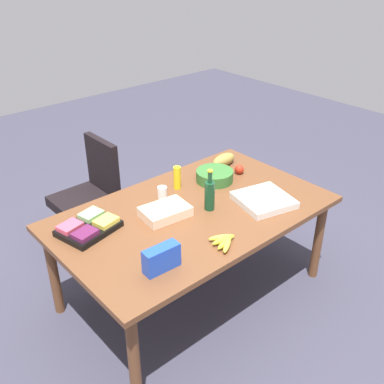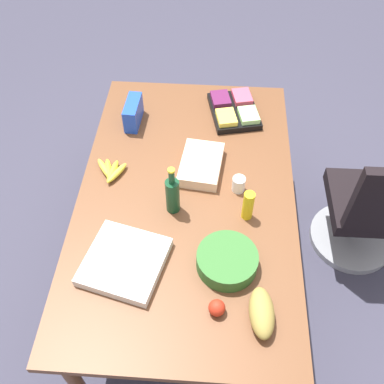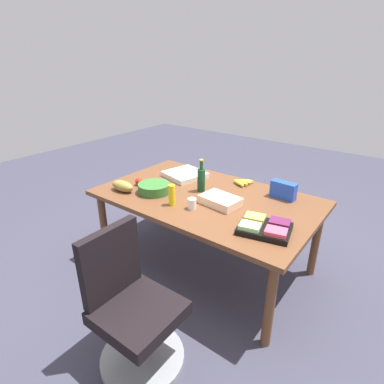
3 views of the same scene
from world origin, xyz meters
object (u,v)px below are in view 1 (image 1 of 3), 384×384
object	(u,v)px
apple_red	(239,169)
paper_cup	(162,193)
office_chair	(90,206)
conference_table	(193,219)
pizza_box	(264,200)
banana_bunch	(224,241)
salad_bowl	(215,176)
wine_bottle	(210,194)
fruit_platter	(89,227)
sheet_cake	(165,212)
mustard_bottle	(177,178)
chip_bag_blue	(161,258)
bread_loaf	(224,160)

from	to	relation	value
apple_red	paper_cup	bearing A→B (deg)	-7.57
office_chair	conference_table	bearing A→B (deg)	101.06
pizza_box	banana_bunch	size ratio (longest dim) A/B	1.85
paper_cup	salad_bowl	size ratio (longest dim) A/B	0.31
wine_bottle	fruit_platter	distance (m)	0.84
office_chair	paper_cup	size ratio (longest dim) A/B	10.50
conference_table	office_chair	distance (m)	1.18
pizza_box	sheet_cake	xyz separation A→B (m)	(0.64, -0.33, 0.01)
mustard_bottle	wine_bottle	size ratio (longest dim) A/B	0.59
mustard_bottle	pizza_box	bearing A→B (deg)	119.24
pizza_box	apple_red	distance (m)	0.49
wine_bottle	paper_cup	xyz separation A→B (m)	(0.15, -0.34, -0.07)
paper_cup	apple_red	bearing A→B (deg)	172.43
conference_table	mustard_bottle	bearing A→B (deg)	-111.17
wine_bottle	paper_cup	world-z (taller)	wine_bottle
conference_table	chip_bag_blue	bearing A→B (deg)	33.27
sheet_cake	wine_bottle	size ratio (longest dim) A/B	1.05
pizza_box	paper_cup	world-z (taller)	paper_cup
pizza_box	apple_red	bearing A→B (deg)	-101.07
mustard_bottle	fruit_platter	bearing A→B (deg)	5.07
office_chair	pizza_box	bearing A→B (deg)	115.90
apple_red	banana_bunch	world-z (taller)	apple_red
bread_loaf	wine_bottle	distance (m)	0.73
fruit_platter	sheet_cake	bearing A→B (deg)	159.58
banana_bunch	office_chair	bearing A→B (deg)	-86.36
chip_bag_blue	wine_bottle	distance (m)	0.73
sheet_cake	banana_bunch	xyz separation A→B (m)	(-0.07, 0.50, -0.01)
wine_bottle	banana_bunch	distance (m)	0.44
chip_bag_blue	mustard_bottle	size ratio (longest dim) A/B	1.23
apple_red	pizza_box	bearing A→B (deg)	64.66
office_chair	salad_bowl	distance (m)	1.18
fruit_platter	salad_bowl	bearing A→B (deg)	178.62
sheet_cake	wine_bottle	bearing A→B (deg)	155.91
sheet_cake	mustard_bottle	world-z (taller)	mustard_bottle
paper_cup	wine_bottle	bearing A→B (deg)	114.27
office_chair	paper_cup	world-z (taller)	office_chair
salad_bowl	fruit_platter	bearing A→B (deg)	-1.38
pizza_box	paper_cup	distance (m)	0.74
chip_bag_blue	salad_bowl	xyz separation A→B (m)	(-0.98, -0.59, -0.03)
paper_cup	office_chair	bearing A→B (deg)	-78.81
conference_table	bread_loaf	bearing A→B (deg)	-150.80
sheet_cake	apple_red	distance (m)	0.86
conference_table	wine_bottle	size ratio (longest dim) A/B	6.32
sheet_cake	mustard_bottle	bearing A→B (deg)	-141.30
office_chair	apple_red	world-z (taller)	office_chair
conference_table	banana_bunch	size ratio (longest dim) A/B	9.89
bread_loaf	fruit_platter	size ratio (longest dim) A/B	0.58
office_chair	salad_bowl	bearing A→B (deg)	125.66
bread_loaf	salad_bowl	world-z (taller)	bread_loaf
paper_cup	bread_loaf	bearing A→B (deg)	-172.27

